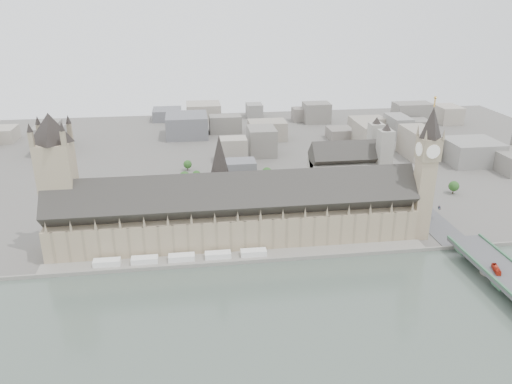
{
  "coord_description": "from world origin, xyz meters",
  "views": [
    {
      "loc": [
        -30.63,
        -312.86,
        172.88
      ],
      "look_at": [
        18.56,
        42.33,
        29.76
      ],
      "focal_mm": 35.0,
      "sensor_mm": 36.0,
      "label": 1
    }
  ],
  "objects": [
    {
      "name": "ground",
      "position": [
        0.0,
        0.0,
        0.0
      ],
      "size": [
        900.0,
        900.0,
        0.0
      ],
      "primitive_type": "plane",
      "color": "#595651",
      "rests_on": "ground"
    },
    {
      "name": "embankment_wall",
      "position": [
        0.0,
        -15.0,
        1.5
      ],
      "size": [
        600.0,
        1.5,
        3.0
      ],
      "primitive_type": "cube",
      "color": "gray",
      "rests_on": "ground"
    },
    {
      "name": "river_terrace",
      "position": [
        0.0,
        -7.5,
        1.0
      ],
      "size": [
        270.0,
        15.0,
        2.0
      ],
      "primitive_type": "cube",
      "color": "gray",
      "rests_on": "ground"
    },
    {
      "name": "terrace_tents",
      "position": [
        -40.0,
        -7.0,
        4.0
      ],
      "size": [
        118.0,
        7.0,
        4.0
      ],
      "color": "white",
      "rests_on": "river_terrace"
    },
    {
      "name": "palace_of_westminster",
      "position": [
        0.0,
        19.7,
        22.71
      ],
      "size": [
        265.0,
        40.73,
        55.44
      ],
      "color": "#9E876B",
      "rests_on": "ground"
    },
    {
      "name": "elizabeth_tower",
      "position": [
        138.0,
        8.0,
        58.09
      ],
      "size": [
        17.0,
        17.0,
        107.5
      ],
      "color": "#9E876B",
      "rests_on": "ground"
    },
    {
      "name": "victoria_tower",
      "position": [
        -122.0,
        26.0,
        55.2
      ],
      "size": [
        30.0,
        30.0,
        100.0
      ],
      "color": "#9E876B",
      "rests_on": "ground"
    },
    {
      "name": "central_tower",
      "position": [
        -10.0,
        26.0,
        57.92
      ],
      "size": [
        13.0,
        13.0,
        48.0
      ],
      "color": "gray",
      "rests_on": "ground"
    },
    {
      "name": "westminster_abbey",
      "position": [
        110.92,
        95.0,
        25.08
      ],
      "size": [
        68.0,
        36.0,
        64.0
      ],
      "color": "gray",
      "rests_on": "ground"
    },
    {
      "name": "city_skyline_inland",
      "position": [
        0.0,
        245.0,
        19.0
      ],
      "size": [
        720.0,
        360.0,
        38.0
      ],
      "primitive_type": null,
      "color": "gray",
      "rests_on": "ground"
    },
    {
      "name": "park_trees",
      "position": [
        -10.0,
        60.0,
        7.5
      ],
      "size": [
        110.0,
        30.0,
        15.0
      ],
      "primitive_type": null,
      "color": "#254C1B",
      "rests_on": "ground"
    },
    {
      "name": "red_bus_north",
      "position": [
        156.31,
        -63.61,
        11.89
      ],
      "size": [
        5.87,
        12.08,
        3.28
      ],
      "primitive_type": "imported",
      "rotation": [
        0.0,
        0.0,
        -0.28
      ],
      "color": "red",
      "rests_on": "westminster_bridge"
    },
    {
      "name": "car_approach",
      "position": [
        168.14,
        34.65,
        10.99
      ],
      "size": [
        3.94,
        5.53,
        1.49
      ],
      "primitive_type": "imported",
      "rotation": [
        0.0,
        0.0,
        -0.41
      ],
      "color": "gray",
      "rests_on": "westminster_bridge"
    }
  ]
}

